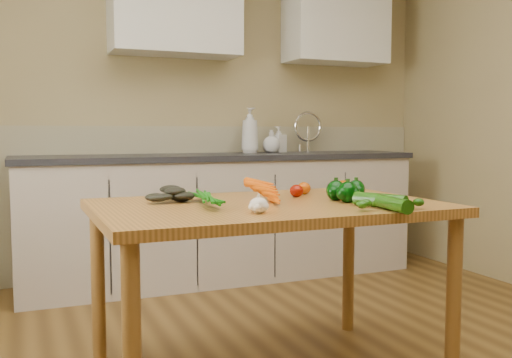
{
  "coord_description": "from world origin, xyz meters",
  "views": [
    {
      "loc": [
        -1.14,
        -1.67,
        1.06
      ],
      "look_at": [
        -0.14,
        0.75,
        0.84
      ],
      "focal_mm": 40.0,
      "sensor_mm": 36.0,
      "label": 1
    }
  ],
  "objects": [
    {
      "name": "soap_bottle_b",
      "position": [
        0.7,
        2.32,
        1.0
      ],
      "size": [
        0.12,
        0.12,
        0.2
      ],
      "primitive_type": "imported",
      "rotation": [
        0.0,
        0.0,
        3.52
      ],
      "color": "silver",
      "rests_on": "counter_run"
    },
    {
      "name": "leafy_greens",
      "position": [
        -0.56,
        0.71,
        0.81
      ],
      "size": [
        0.2,
        0.18,
        0.1
      ],
      "primitive_type": null,
      "color": "black",
      "rests_on": "table"
    },
    {
      "name": "table",
      "position": [
        -0.19,
        0.5,
        0.68
      ],
      "size": [
        1.43,
        0.92,
        0.76
      ],
      "rotation": [
        0.0,
        0.0,
        0.01
      ],
      "color": "#AA7031",
      "rests_on": "ground"
    },
    {
      "name": "counter_run",
      "position": [
        0.21,
        2.19,
        0.46
      ],
      "size": [
        2.84,
        0.64,
        1.14
      ],
      "color": "#B2A494",
      "rests_on": "ground"
    },
    {
      "name": "upper_cabinets",
      "position": [
        0.51,
        2.32,
        1.95
      ],
      "size": [
        2.15,
        0.35,
        0.7
      ],
      "color": "silver",
      "rests_on": "room"
    },
    {
      "name": "carrot_bunch",
      "position": [
        -0.26,
        0.55,
        0.8
      ],
      "size": [
        0.27,
        0.2,
        0.07
      ],
      "primitive_type": null,
      "rotation": [
        0.0,
        0.0,
        0.01
      ],
      "color": "#E45605",
      "rests_on": "table"
    },
    {
      "name": "tomato_a",
      "position": [
        0.02,
        0.65,
        0.79
      ],
      "size": [
        0.06,
        0.06,
        0.06
      ],
      "primitive_type": "ellipsoid",
      "color": "#880F02",
      "rests_on": "table"
    },
    {
      "name": "garlic_bulb",
      "position": [
        -0.34,
        0.24,
        0.79
      ],
      "size": [
        0.07,
        0.07,
        0.06
      ],
      "primitive_type": "ellipsoid",
      "color": "white",
      "rests_on": "table"
    },
    {
      "name": "zucchini_a",
      "position": [
        0.16,
        0.2,
        0.79
      ],
      "size": [
        0.15,
        0.22,
        0.06
      ],
      "primitive_type": "cylinder",
      "rotation": [
        1.57,
        0.0,
        0.47
      ],
      "color": "#124107",
      "rests_on": "table"
    },
    {
      "name": "pepper_c",
      "position": [
        0.13,
        0.39,
        0.8
      ],
      "size": [
        0.09,
        0.09,
        0.09
      ],
      "primitive_type": "sphere",
      "color": "black",
      "rests_on": "table"
    },
    {
      "name": "pepper_b",
      "position": [
        0.25,
        0.51,
        0.8
      ],
      "size": [
        0.08,
        0.08,
        0.08
      ],
      "primitive_type": "sphere",
      "color": "black",
      "rests_on": "table"
    },
    {
      "name": "zucchini_b",
      "position": [
        0.15,
        0.11,
        0.79
      ],
      "size": [
        0.08,
        0.24,
        0.05
      ],
      "primitive_type": "cylinder",
      "rotation": [
        1.57,
        0.0,
        -0.1
      ],
      "color": "#124107",
      "rests_on": "table"
    },
    {
      "name": "room",
      "position": [
        0.0,
        0.17,
        1.25
      ],
      "size": [
        4.04,
        5.04,
        2.64
      ],
      "color": "brown",
      "rests_on": "ground"
    },
    {
      "name": "pepper_a",
      "position": [
        0.13,
        0.48,
        0.8
      ],
      "size": [
        0.09,
        0.09,
        0.09
      ],
      "primitive_type": "sphere",
      "color": "black",
      "rests_on": "table"
    },
    {
      "name": "tomato_b",
      "position": [
        0.11,
        0.74,
        0.79
      ],
      "size": [
        0.06,
        0.06,
        0.06
      ],
      "primitive_type": "ellipsoid",
      "color": "#BF4804",
      "rests_on": "table"
    },
    {
      "name": "soap_bottle_c",
      "position": [
        0.63,
        2.29,
        0.99
      ],
      "size": [
        0.19,
        0.19,
        0.17
      ],
      "primitive_type": "imported",
      "rotation": [
        0.0,
        0.0,
        5.38
      ],
      "color": "silver",
      "rests_on": "counter_run"
    },
    {
      "name": "soap_bottle_a",
      "position": [
        0.45,
        2.27,
        1.07
      ],
      "size": [
        0.15,
        0.16,
        0.34
      ],
      "primitive_type": "imported",
      "rotation": [
        0.0,
        0.0,
        0.21
      ],
      "color": "silver",
      "rests_on": "counter_run"
    },
    {
      "name": "tomato_c",
      "position": [
        0.26,
        0.65,
        0.8
      ],
      "size": [
        0.08,
        0.08,
        0.07
      ],
      "primitive_type": "ellipsoid",
      "color": "#BF4804",
      "rests_on": "table"
    }
  ]
}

